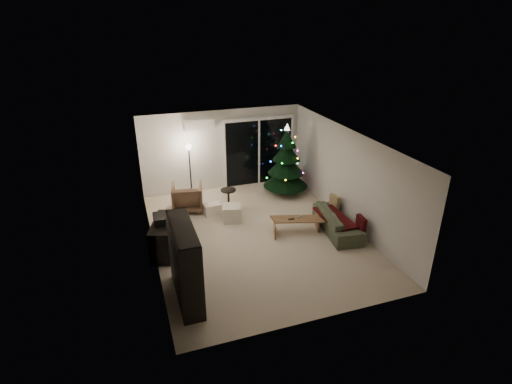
{
  "coord_description": "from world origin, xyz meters",
  "views": [
    {
      "loc": [
        -2.84,
        -8.28,
        5.09
      ],
      "look_at": [
        0.1,
        0.3,
        1.05
      ],
      "focal_mm": 28.0,
      "sensor_mm": 36.0,
      "label": 1
    }
  ],
  "objects_px": {
    "coffee_table": "(296,225)",
    "media_cabinet": "(165,237)",
    "bookshelf": "(175,265)",
    "sofa": "(338,221)",
    "christmas_tree": "(286,160)",
    "armchair": "(187,197)"
  },
  "relations": [
    {
      "from": "media_cabinet",
      "to": "armchair",
      "type": "xyz_separation_m",
      "value": [
        0.89,
        2.02,
        -0.01
      ]
    },
    {
      "from": "coffee_table",
      "to": "christmas_tree",
      "type": "distance_m",
      "value": 2.62
    },
    {
      "from": "bookshelf",
      "to": "sofa",
      "type": "distance_m",
      "value": 4.55
    },
    {
      "from": "bookshelf",
      "to": "sofa",
      "type": "height_order",
      "value": "bookshelf"
    },
    {
      "from": "sofa",
      "to": "coffee_table",
      "type": "xyz_separation_m",
      "value": [
        -1.03,
        0.26,
        -0.08
      ]
    },
    {
      "from": "armchair",
      "to": "christmas_tree",
      "type": "distance_m",
      "value": 3.16
    },
    {
      "from": "sofa",
      "to": "coffee_table",
      "type": "height_order",
      "value": "sofa"
    },
    {
      "from": "bookshelf",
      "to": "christmas_tree",
      "type": "distance_m",
      "value": 5.65
    },
    {
      "from": "armchair",
      "to": "sofa",
      "type": "bearing_deg",
      "value": 155.71
    },
    {
      "from": "media_cabinet",
      "to": "sofa",
      "type": "distance_m",
      "value": 4.32
    },
    {
      "from": "christmas_tree",
      "to": "sofa",
      "type": "bearing_deg",
      "value": -82.52
    },
    {
      "from": "bookshelf",
      "to": "christmas_tree",
      "type": "xyz_separation_m",
      "value": [
        3.96,
        4.02,
        0.31
      ]
    },
    {
      "from": "armchair",
      "to": "sofa",
      "type": "relative_size",
      "value": 0.46
    },
    {
      "from": "bookshelf",
      "to": "coffee_table",
      "type": "distance_m",
      "value": 3.71
    },
    {
      "from": "armchair",
      "to": "coffee_table",
      "type": "bearing_deg",
      "value": 148.81
    },
    {
      "from": "armchair",
      "to": "christmas_tree",
      "type": "bearing_deg",
      "value": -165.36
    },
    {
      "from": "armchair",
      "to": "sofa",
      "type": "distance_m",
      "value": 4.2
    },
    {
      "from": "bookshelf",
      "to": "media_cabinet",
      "type": "height_order",
      "value": "bookshelf"
    },
    {
      "from": "coffee_table",
      "to": "media_cabinet",
      "type": "bearing_deg",
      "value": -165.89
    },
    {
      "from": "bookshelf",
      "to": "media_cabinet",
      "type": "bearing_deg",
      "value": 108.08
    },
    {
      "from": "sofa",
      "to": "christmas_tree",
      "type": "distance_m",
      "value": 2.77
    },
    {
      "from": "armchair",
      "to": "coffee_table",
      "type": "distance_m",
      "value": 3.24
    }
  ]
}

